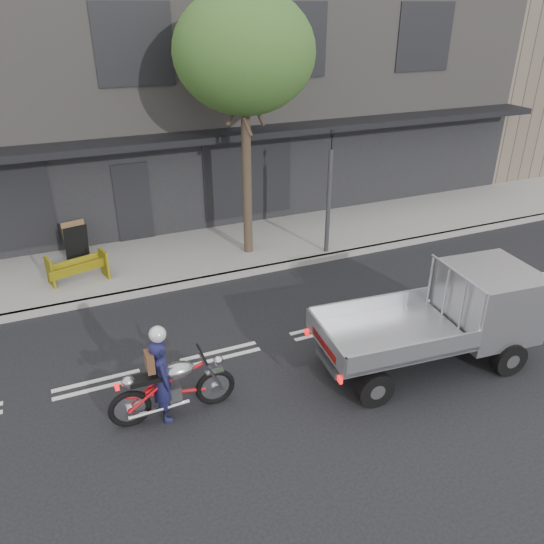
{
  "coord_description": "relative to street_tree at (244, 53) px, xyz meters",
  "views": [
    {
      "loc": [
        -2.48,
        -8.48,
        6.3
      ],
      "look_at": [
        1.34,
        0.5,
        1.37
      ],
      "focal_mm": 35.0,
      "sensor_mm": 36.0,
      "label": 1
    }
  ],
  "objects": [
    {
      "name": "ground",
      "position": [
        -2.2,
        -4.2,
        -5.28
      ],
      "size": [
        80.0,
        80.0,
        0.0
      ],
      "primitive_type": "plane",
      "color": "black",
      "rests_on": "ground"
    },
    {
      "name": "sidewalk",
      "position": [
        -2.2,
        0.5,
        -5.2
      ],
      "size": [
        32.0,
        3.2,
        0.15
      ],
      "primitive_type": "cube",
      "color": "gray",
      "rests_on": "ground"
    },
    {
      "name": "kerb",
      "position": [
        -2.2,
        -1.1,
        -5.2
      ],
      "size": [
        32.0,
        0.2,
        0.15
      ],
      "primitive_type": "cube",
      "color": "gray",
      "rests_on": "ground"
    },
    {
      "name": "building_main",
      "position": [
        -2.2,
        7.1,
        -1.28
      ],
      "size": [
        26.0,
        10.0,
        8.0
      ],
      "primitive_type": "cube",
      "color": "slate",
      "rests_on": "ground"
    },
    {
      "name": "street_tree",
      "position": [
        0.0,
        0.0,
        0.0
      ],
      "size": [
        3.4,
        3.4,
        6.74
      ],
      "color": "#382B21",
      "rests_on": "ground"
    },
    {
      "name": "traffic_light_pole",
      "position": [
        2.0,
        -0.85,
        -3.63
      ],
      "size": [
        0.12,
        0.12,
        3.5
      ],
      "color": "#2D2D30",
      "rests_on": "ground"
    },
    {
      "name": "motorcycle",
      "position": [
        -3.45,
        -5.52,
        -4.7
      ],
      "size": [
        2.18,
        0.63,
        1.12
      ],
      "rotation": [
        0.0,
        0.0,
        -0.01
      ],
      "color": "black",
      "rests_on": "ground"
    },
    {
      "name": "rider",
      "position": [
        -3.6,
        -5.52,
        -4.51
      ],
      "size": [
        0.37,
        0.56,
        1.54
      ],
      "primitive_type": "imported",
      "rotation": [
        0.0,
        0.0,
        1.56
      ],
      "color": "#171840",
      "rests_on": "ground"
    },
    {
      "name": "flatbed_ute",
      "position": [
        2.28,
        -6.1,
        -4.17
      ],
      "size": [
        4.32,
        2.06,
        1.94
      ],
      "rotation": [
        0.0,
        0.0,
        -0.09
      ],
      "color": "black",
      "rests_on": "ground"
    },
    {
      "name": "construction_barrier",
      "position": [
        -4.52,
        -0.23,
        -4.74
      ],
      "size": [
        1.47,
        0.9,
        0.77
      ],
      "primitive_type": null,
      "rotation": [
        0.0,
        0.0,
        0.28
      ],
      "color": "yellow",
      "rests_on": "sidewalk"
    },
    {
      "name": "sandwich_board",
      "position": [
        -4.41,
        1.31,
        -4.65
      ],
      "size": [
        0.68,
        0.52,
        0.96
      ],
      "primitive_type": null,
      "rotation": [
        0.0,
        0.0,
        0.21
      ],
      "color": "black",
      "rests_on": "sidewalk"
    }
  ]
}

